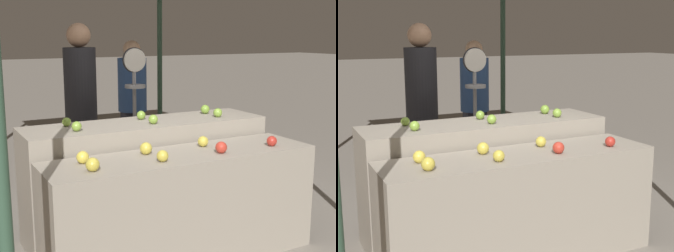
{
  "view_description": "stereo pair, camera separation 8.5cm",
  "coord_description": "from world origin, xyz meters",
  "views": [
    {
      "loc": [
        -1.66,
        -2.83,
        1.67
      ],
      "look_at": [
        0.04,
        0.3,
        0.97
      ],
      "focal_mm": 50.0,
      "sensor_mm": 36.0,
      "label": 1
    },
    {
      "loc": [
        -1.58,
        -2.87,
        1.67
      ],
      "look_at": [
        0.04,
        0.3,
        0.97
      ],
      "focal_mm": 50.0,
      "sensor_mm": 36.0,
      "label": 2
    }
  ],
  "objects": [
    {
      "name": "apple_back_3",
      "position": [
        -0.64,
        0.72,
        0.99
      ],
      "size": [
        0.07,
        0.07,
        0.07
      ],
      "primitive_type": "sphere",
      "color": "#84AD3D",
      "rests_on": "display_counter_back"
    },
    {
      "name": "apple_back_2",
      "position": [
        0.64,
        0.5,
        1.0
      ],
      "size": [
        0.08,
        0.08,
        0.08
      ],
      "primitive_type": "sphere",
      "color": "#84AD3D",
      "rests_on": "display_counter_back"
    },
    {
      "name": "apple_front_3",
      "position": [
        0.72,
        -0.12,
        0.86
      ],
      "size": [
        0.08,
        0.08,
        0.08
      ],
      "primitive_type": "sphere",
      "color": "#B72D23",
      "rests_on": "display_counter_front"
    },
    {
      "name": "display_counter_front",
      "position": [
        0.0,
        0.0,
        0.41
      ],
      "size": [
        2.05,
        0.55,
        0.82
      ],
      "primitive_type": "cube",
      "color": "gray",
      "rests_on": "ground_plane"
    },
    {
      "name": "apple_back_5",
      "position": [
        0.64,
        0.7,
        1.0
      ],
      "size": [
        0.08,
        0.08,
        0.08
      ],
      "primitive_type": "sphere",
      "color": "#7AA338",
      "rests_on": "display_counter_back"
    },
    {
      "name": "apple_back_0",
      "position": [
        -0.63,
        0.5,
        1.0
      ],
      "size": [
        0.08,
        0.08,
        0.08
      ],
      "primitive_type": "sphere",
      "color": "#84AD3D",
      "rests_on": "display_counter_back"
    },
    {
      "name": "apple_front_6",
      "position": [
        0.24,
        0.12,
        0.86
      ],
      "size": [
        0.08,
        0.08,
        0.08
      ],
      "primitive_type": "sphere",
      "color": "gold",
      "rests_on": "display_counter_front"
    },
    {
      "name": "person_customer_left",
      "position": [
        0.66,
        2.37,
        0.92
      ],
      "size": [
        0.35,
        0.35,
        1.6
      ],
      "rotation": [
        0.0,
        0.0,
        3.15
      ],
      "color": "#2D2D38",
      "rests_on": "ground_plane"
    },
    {
      "name": "person_vendor_at_scale",
      "position": [
        -0.24,
        1.61,
        1.05
      ],
      "size": [
        0.33,
        0.33,
        1.78
      ],
      "rotation": [
        0.0,
        0.0,
        3.17
      ],
      "color": "#2D2D38",
      "rests_on": "ground_plane"
    },
    {
      "name": "apple_back_1",
      "position": [
        -0.0,
        0.48,
        1.0
      ],
      "size": [
        0.08,
        0.08,
        0.08
      ],
      "primitive_type": "sphere",
      "color": "#84AD3D",
      "rests_on": "display_counter_back"
    },
    {
      "name": "apple_front_0",
      "position": [
        -0.73,
        -0.11,
        0.86
      ],
      "size": [
        0.09,
        0.09,
        0.09
      ],
      "primitive_type": "sphere",
      "color": "gold",
      "rests_on": "display_counter_front"
    },
    {
      "name": "apple_front_4",
      "position": [
        -0.72,
        0.1,
        0.86
      ],
      "size": [
        0.09,
        0.09,
        0.09
      ],
      "primitive_type": "sphere",
      "color": "yellow",
      "rests_on": "display_counter_front"
    },
    {
      "name": "produce_scale",
      "position": [
        0.21,
        1.3,
        1.1
      ],
      "size": [
        0.24,
        0.2,
        1.55
      ],
      "color": "#99999E",
      "rests_on": "ground_plane"
    },
    {
      "name": "apple_front_1",
      "position": [
        -0.23,
        -0.12,
        0.86
      ],
      "size": [
        0.08,
        0.08,
        0.08
      ],
      "primitive_type": "sphere",
      "color": "gold",
      "rests_on": "display_counter_front"
    },
    {
      "name": "apple_back_4",
      "position": [
        0.0,
        0.71,
        1.0
      ],
      "size": [
        0.07,
        0.07,
        0.07
      ],
      "primitive_type": "sphere",
      "color": "#7AA338",
      "rests_on": "display_counter_back"
    },
    {
      "name": "apple_front_5",
      "position": [
        -0.24,
        0.11,
        0.86
      ],
      "size": [
        0.09,
        0.09,
        0.09
      ],
      "primitive_type": "sphere",
      "color": "gold",
      "rests_on": "display_counter_front"
    },
    {
      "name": "display_counter_back",
      "position": [
        0.0,
        0.6,
        0.48
      ],
      "size": [
        2.05,
        0.55,
        0.96
      ],
      "primitive_type": "cube",
      "color": "gray",
      "rests_on": "ground_plane"
    },
    {
      "name": "apple_front_2",
      "position": [
        0.25,
        -0.12,
        0.86
      ],
      "size": [
        0.09,
        0.09,
        0.09
      ],
      "primitive_type": "sphere",
      "color": "red",
      "rests_on": "display_counter_front"
    }
  ]
}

